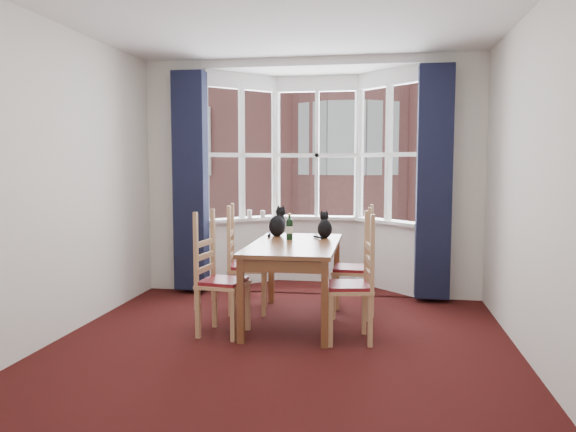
% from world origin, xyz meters
% --- Properties ---
extents(floor, '(4.50, 4.50, 0.00)m').
position_xyz_m(floor, '(0.00, 0.00, 0.00)').
color(floor, black).
rests_on(floor, ground).
extents(ceiling, '(4.50, 4.50, 0.00)m').
position_xyz_m(ceiling, '(0.00, 0.00, 2.80)').
color(ceiling, white).
rests_on(ceiling, floor).
extents(wall_left, '(0.00, 4.50, 4.50)m').
position_xyz_m(wall_left, '(-2.00, 0.00, 1.40)').
color(wall_left, silver).
rests_on(wall_left, floor).
extents(wall_right, '(0.00, 4.50, 4.50)m').
position_xyz_m(wall_right, '(2.00, 0.00, 1.40)').
color(wall_right, silver).
rests_on(wall_right, floor).
extents(wall_near, '(4.00, 0.00, 4.00)m').
position_xyz_m(wall_near, '(0.00, -2.25, 1.40)').
color(wall_near, silver).
rests_on(wall_near, floor).
extents(wall_back_pier_left, '(0.70, 0.12, 2.80)m').
position_xyz_m(wall_back_pier_left, '(-1.65, 2.25, 1.40)').
color(wall_back_pier_left, silver).
rests_on(wall_back_pier_left, floor).
extents(wall_back_pier_right, '(0.70, 0.12, 2.80)m').
position_xyz_m(wall_back_pier_right, '(1.65, 2.25, 1.40)').
color(wall_back_pier_right, silver).
rests_on(wall_back_pier_right, floor).
extents(bay_window, '(2.76, 0.94, 2.80)m').
position_xyz_m(bay_window, '(0.00, 2.75, 1.40)').
color(bay_window, white).
rests_on(bay_window, floor).
extents(curtain_left, '(0.38, 0.22, 2.60)m').
position_xyz_m(curtain_left, '(-1.42, 2.07, 1.35)').
color(curtain_left, '#171A33').
rests_on(curtain_left, floor).
extents(curtain_right, '(0.38, 0.22, 2.60)m').
position_xyz_m(curtain_right, '(1.42, 2.07, 1.35)').
color(curtain_right, '#171A33').
rests_on(curtain_right, floor).
extents(dining_table, '(0.84, 1.56, 0.79)m').
position_xyz_m(dining_table, '(0.00, 1.00, 0.70)').
color(dining_table, brown).
rests_on(dining_table, floor).
extents(chair_left_near, '(0.45, 0.47, 0.92)m').
position_xyz_m(chair_left_near, '(-0.67, 0.51, 0.47)').
color(chair_left_near, tan).
rests_on(chair_left_near, floor).
extents(chair_left_far, '(0.46, 0.48, 0.92)m').
position_xyz_m(chair_left_far, '(-0.63, 1.28, 0.47)').
color(chair_left_far, tan).
rests_on(chair_left_far, floor).
extents(chair_right_near, '(0.47, 0.48, 0.92)m').
position_xyz_m(chair_right_near, '(0.65, 0.51, 0.47)').
color(chair_right_near, tan).
rests_on(chair_right_near, floor).
extents(chair_right_far, '(0.42, 0.43, 0.92)m').
position_xyz_m(chair_right_far, '(0.65, 1.32, 0.47)').
color(chair_right_far, tan).
rests_on(chair_right_far, floor).
extents(cat_left, '(0.24, 0.28, 0.34)m').
position_xyz_m(cat_left, '(-0.26, 1.51, 0.92)').
color(cat_left, black).
rests_on(cat_left, dining_table).
extents(cat_right, '(0.19, 0.24, 0.30)m').
position_xyz_m(cat_right, '(0.26, 1.43, 0.90)').
color(cat_right, black).
rests_on(cat_right, dining_table).
extents(wine_bottle, '(0.07, 0.07, 0.27)m').
position_xyz_m(wine_bottle, '(-0.09, 1.25, 0.91)').
color(wine_bottle, black).
rests_on(wine_bottle, dining_table).
extents(candle_tall, '(0.06, 0.06, 0.10)m').
position_xyz_m(candle_tall, '(-0.82, 2.60, 0.92)').
color(candle_tall, white).
rests_on(candle_tall, bay_window).
extents(candle_short, '(0.06, 0.06, 0.10)m').
position_xyz_m(candle_short, '(-0.66, 2.63, 0.92)').
color(candle_short, white).
rests_on(candle_short, bay_window).
extents(street, '(80.00, 80.00, 0.00)m').
position_xyz_m(street, '(0.00, 32.25, -6.00)').
color(street, '#333335').
rests_on(street, ground).
extents(tenement_building, '(18.40, 7.80, 15.20)m').
position_xyz_m(tenement_building, '(0.00, 14.01, 1.60)').
color(tenement_building, '#94544C').
rests_on(tenement_building, street).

